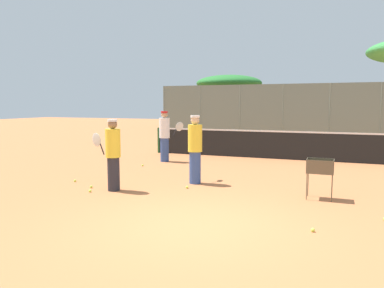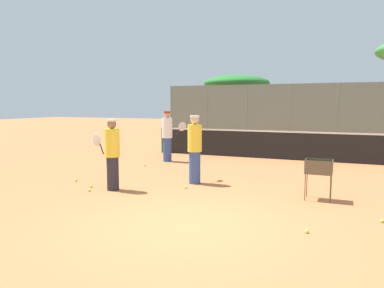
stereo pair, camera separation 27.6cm
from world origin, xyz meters
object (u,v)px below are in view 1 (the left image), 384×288
at_px(player_red_cap, 165,136).
at_px(player_yellow_shirt, 195,148).
at_px(tennis_net, 274,144).
at_px(player_white_outfit, 113,154).
at_px(ball_cart, 321,170).

xyz_separation_m(player_red_cap, player_yellow_shirt, (2.35, -3.07, -0.02)).
relative_size(tennis_net, player_white_outfit, 5.73).
height_order(player_red_cap, ball_cart, player_red_cap).
distance_m(player_red_cap, ball_cart, 6.56).
height_order(player_red_cap, player_yellow_shirt, player_red_cap).
relative_size(player_red_cap, player_yellow_shirt, 1.02).
distance_m(player_white_outfit, player_red_cap, 4.62).
relative_size(tennis_net, player_yellow_shirt, 5.52).
bearing_deg(player_red_cap, player_white_outfit, -116.49).
height_order(tennis_net, ball_cart, tennis_net).
distance_m(tennis_net, player_red_cap, 4.15).
bearing_deg(player_white_outfit, tennis_net, -102.39).
bearing_deg(player_white_outfit, player_red_cap, -69.84).
bearing_deg(tennis_net, player_white_outfit, -112.38).
bearing_deg(player_white_outfit, ball_cart, -158.59).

